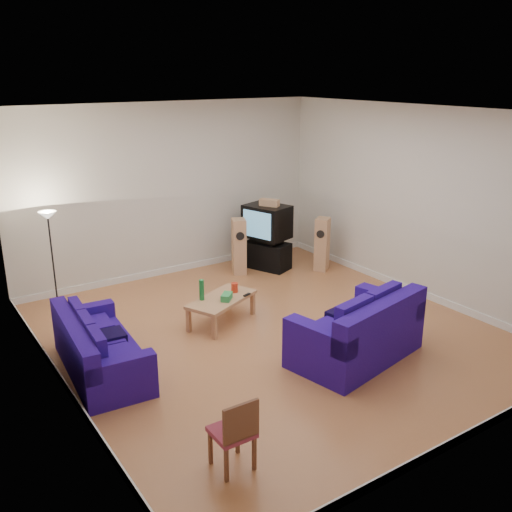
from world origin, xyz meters
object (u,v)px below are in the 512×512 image
tv_stand (267,255)px  television (267,222)px  sofa_three_seat (97,352)px  sofa_loveseat (359,335)px  coffee_table (222,301)px

tv_stand → television: television is taller
sofa_three_seat → sofa_loveseat: sofa_loveseat is taller
tv_stand → sofa_loveseat: bearing=-38.9°
sofa_three_seat → tv_stand: (4.14, 2.13, -0.02)m
coffee_table → tv_stand: tv_stand is taller
sofa_loveseat → coffee_table: size_ratio=1.56×
television → sofa_three_seat: bearing=-79.6°
sofa_loveseat → tv_stand: 3.89m
tv_stand → television: 0.68m
sofa_loveseat → television: television is taller
sofa_three_seat → television: (4.14, 2.15, 0.66)m
coffee_table → television: (2.05, 1.74, 0.58)m
sofa_three_seat → coffee_table: 2.13m
coffee_table → tv_stand: 2.68m
sofa_loveseat → television: size_ratio=2.06×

